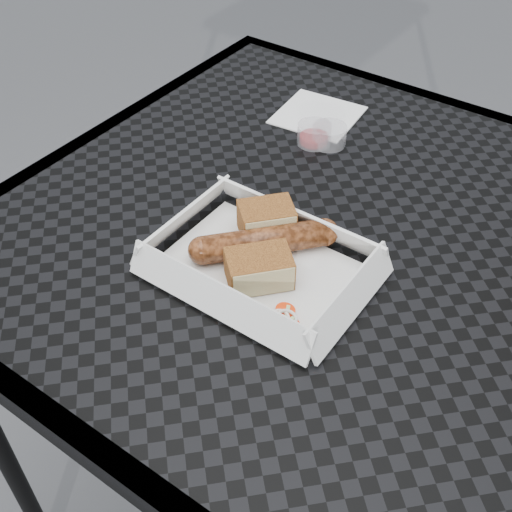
# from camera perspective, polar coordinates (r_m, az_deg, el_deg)

# --- Properties ---
(ground) EXTENTS (60.00, 60.00, 0.00)m
(ground) POSITION_cam_1_polar(r_m,az_deg,el_deg) (1.42, 3.44, -20.87)
(ground) COLOR #575759
(ground) RESTS_ON ground
(patio_table) EXTENTS (0.80, 0.80, 0.74)m
(patio_table) POSITION_cam_1_polar(r_m,az_deg,el_deg) (0.87, 5.24, -0.92)
(patio_table) COLOR black
(patio_table) RESTS_ON ground
(food_tray) EXTENTS (0.22, 0.15, 0.00)m
(food_tray) POSITION_cam_1_polar(r_m,az_deg,el_deg) (0.75, 0.44, -1.14)
(food_tray) COLOR white
(food_tray) RESTS_ON patio_table
(bratwurst) EXTENTS (0.13, 0.14, 0.03)m
(bratwurst) POSITION_cam_1_polar(r_m,az_deg,el_deg) (0.76, 0.75, 1.32)
(bratwurst) COLOR brown
(bratwurst) RESTS_ON food_tray
(bread_near) EXTENTS (0.08, 0.08, 0.04)m
(bread_near) POSITION_cam_1_polar(r_m,az_deg,el_deg) (0.78, 0.94, 3.20)
(bread_near) COLOR brown
(bread_near) RESTS_ON food_tray
(bread_far) EXTENTS (0.08, 0.09, 0.04)m
(bread_far) POSITION_cam_1_polar(r_m,az_deg,el_deg) (0.72, 0.28, -1.12)
(bread_far) COLOR brown
(bread_far) RESTS_ON food_tray
(veg_garnish) EXTENTS (0.03, 0.03, 0.00)m
(veg_garnish) POSITION_cam_1_polar(r_m,az_deg,el_deg) (0.69, 2.42, -5.72)
(veg_garnish) COLOR #FF370B
(veg_garnish) RESTS_ON food_tray
(napkin) EXTENTS (0.13, 0.13, 0.00)m
(napkin) POSITION_cam_1_polar(r_m,az_deg,el_deg) (1.03, 5.51, 12.37)
(napkin) COLOR white
(napkin) RESTS_ON patio_table
(condiment_cup_sauce) EXTENTS (0.05, 0.05, 0.03)m
(condiment_cup_sauce) POSITION_cam_1_polar(r_m,az_deg,el_deg) (0.96, 5.19, 10.74)
(condiment_cup_sauce) COLOR maroon
(condiment_cup_sauce) RESTS_ON patio_table
(condiment_cup_empty) EXTENTS (0.05, 0.05, 0.03)m
(condiment_cup_empty) POSITION_cam_1_polar(r_m,az_deg,el_deg) (0.96, 6.52, 10.62)
(condiment_cup_empty) COLOR silver
(condiment_cup_empty) RESTS_ON patio_table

